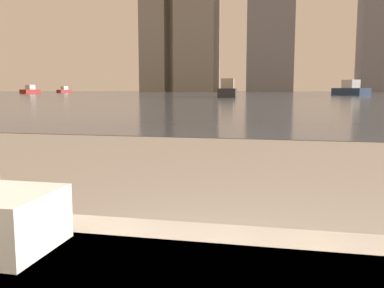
{
  "coord_description": "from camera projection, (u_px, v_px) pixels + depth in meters",
  "views": [
    {
      "loc": [
        0.44,
        0.12,
        0.81
      ],
      "look_at": [
        -0.09,
        2.58,
        0.49
      ],
      "focal_mm": 40.0,
      "sensor_mm": 36.0,
      "label": 1
    }
  ],
  "objects": [
    {
      "name": "harbor_boat_4",
      "position": [
        351.0,
        90.0,
        50.67
      ],
      "size": [
        4.07,
        5.03,
        1.84
      ],
      "color": "navy",
      "rests_on": "harbor_water"
    },
    {
      "name": "harbor_water",
      "position": [
        282.0,
        94.0,
        60.17
      ],
      "size": [
        180.0,
        110.0,
        0.01
      ],
      "color": "slate",
      "rests_on": "ground_plane"
    },
    {
      "name": "skyline_tower_0",
      "position": [
        156.0,
        9.0,
        118.9
      ],
      "size": [
        7.25,
        9.91,
        45.6
      ],
      "color": "gray",
      "rests_on": "ground_plane"
    },
    {
      "name": "harbor_boat_2",
      "position": [
        30.0,
        90.0,
        70.3
      ],
      "size": [
        1.66,
        3.84,
        1.4
      ],
      "color": "maroon",
      "rests_on": "harbor_water"
    },
    {
      "name": "harbor_boat_3",
      "position": [
        228.0,
        91.0,
        40.3
      ],
      "size": [
        1.95,
        4.74,
        1.73
      ],
      "color": "#2D2D33",
      "rests_on": "harbor_water"
    },
    {
      "name": "harbor_boat_1",
      "position": [
        64.0,
        90.0,
        83.17
      ],
      "size": [
        1.82,
        3.42,
        1.22
      ],
      "color": "maroon",
      "rests_on": "harbor_water"
    }
  ]
}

